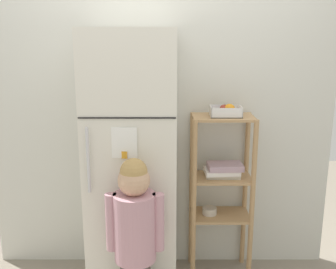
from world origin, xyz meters
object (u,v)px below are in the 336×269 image
(child_standing, at_px, (133,227))
(pantry_shelf_unit, at_px, (219,182))
(fruit_bin, at_px, (225,111))
(refrigerator, at_px, (131,165))

(child_standing, height_order, pantry_shelf_unit, pantry_shelf_unit)
(child_standing, xyz_separation_m, fruit_bin, (0.61, 0.55, 0.61))
(child_standing, distance_m, pantry_shelf_unit, 0.81)
(refrigerator, distance_m, pantry_shelf_unit, 0.67)
(refrigerator, relative_size, fruit_bin, 8.41)
(refrigerator, distance_m, fruit_bin, 0.76)
(child_standing, relative_size, pantry_shelf_unit, 0.88)
(refrigerator, xyz_separation_m, fruit_bin, (0.66, 0.14, 0.36))
(refrigerator, height_order, pantry_shelf_unit, refrigerator)
(fruit_bin, bearing_deg, child_standing, -138.20)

